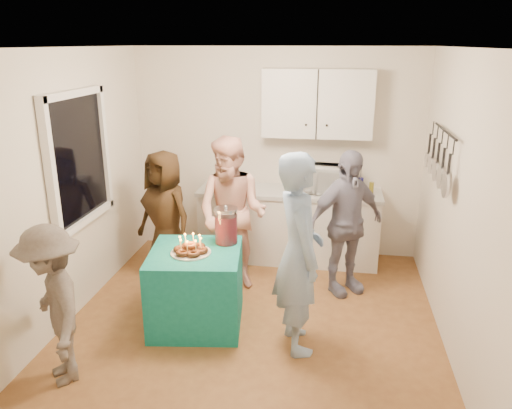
# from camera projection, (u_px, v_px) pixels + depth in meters

# --- Properties ---
(floor) EXTENTS (4.00, 4.00, 0.00)m
(floor) POSITION_uv_depth(u_px,v_px,m) (250.00, 328.00, 4.84)
(floor) COLOR brown
(floor) RESTS_ON ground
(ceiling) EXTENTS (4.00, 4.00, 0.00)m
(ceiling) POSITION_uv_depth(u_px,v_px,m) (249.00, 47.00, 4.03)
(ceiling) COLOR white
(ceiling) RESTS_ON floor
(back_wall) EXTENTS (3.60, 3.60, 0.00)m
(back_wall) POSITION_uv_depth(u_px,v_px,m) (276.00, 153.00, 6.31)
(back_wall) COLOR silver
(back_wall) RESTS_ON floor
(left_wall) EXTENTS (4.00, 4.00, 0.00)m
(left_wall) POSITION_uv_depth(u_px,v_px,m) (62.00, 191.00, 4.70)
(left_wall) COLOR silver
(left_wall) RESTS_ON floor
(right_wall) EXTENTS (4.00, 4.00, 0.00)m
(right_wall) POSITION_uv_depth(u_px,v_px,m) (462.00, 211.00, 4.16)
(right_wall) COLOR silver
(right_wall) RESTS_ON floor
(window_night) EXTENTS (0.04, 1.00, 1.20)m
(window_night) POSITION_uv_depth(u_px,v_px,m) (78.00, 159.00, 4.90)
(window_night) COLOR black
(window_night) RESTS_ON left_wall
(counter) EXTENTS (2.20, 0.58, 0.86)m
(counter) POSITION_uv_depth(u_px,v_px,m) (289.00, 227.00, 6.27)
(counter) COLOR white
(counter) RESTS_ON floor
(countertop) EXTENTS (2.24, 0.62, 0.05)m
(countertop) POSITION_uv_depth(u_px,v_px,m) (289.00, 192.00, 6.13)
(countertop) COLOR beige
(countertop) RESTS_ON counter
(upper_cabinet) EXTENTS (1.30, 0.30, 0.80)m
(upper_cabinet) POSITION_uv_depth(u_px,v_px,m) (318.00, 104.00, 5.89)
(upper_cabinet) COLOR white
(upper_cabinet) RESTS_ON back_wall
(pot_rack) EXTENTS (0.12, 1.00, 0.60)m
(pot_rack) POSITION_uv_depth(u_px,v_px,m) (440.00, 157.00, 4.74)
(pot_rack) COLOR black
(pot_rack) RESTS_ON right_wall
(microwave) EXTENTS (0.60, 0.43, 0.32)m
(microwave) POSITION_uv_depth(u_px,v_px,m) (329.00, 179.00, 6.00)
(microwave) COLOR white
(microwave) RESTS_ON countertop
(party_table) EXTENTS (0.96, 0.96, 0.76)m
(party_table) POSITION_uv_depth(u_px,v_px,m) (196.00, 288.00, 4.82)
(party_table) COLOR #127B6E
(party_table) RESTS_ON floor
(donut_cake) EXTENTS (0.38, 0.38, 0.18)m
(donut_cake) POSITION_uv_depth(u_px,v_px,m) (190.00, 244.00, 4.64)
(donut_cake) COLOR #381C0C
(donut_cake) RESTS_ON party_table
(punch_jar) EXTENTS (0.22, 0.22, 0.34)m
(punch_jar) POSITION_uv_depth(u_px,v_px,m) (226.00, 227.00, 4.86)
(punch_jar) COLOR #B80E25
(punch_jar) RESTS_ON party_table
(man_birthday) EXTENTS (0.62, 0.76, 1.80)m
(man_birthday) POSITION_uv_depth(u_px,v_px,m) (299.00, 254.00, 4.31)
(man_birthday) COLOR #8FADD0
(man_birthday) RESTS_ON floor
(woman_back_left) EXTENTS (0.88, 0.77, 1.51)m
(woman_back_left) POSITION_uv_depth(u_px,v_px,m) (165.00, 216.00, 5.68)
(woman_back_left) COLOR #4F3316
(woman_back_left) RESTS_ON floor
(woman_back_center) EXTENTS (0.96, 0.82, 1.70)m
(woman_back_center) POSITION_uv_depth(u_px,v_px,m) (232.00, 214.00, 5.47)
(woman_back_center) COLOR #E38676
(woman_back_center) RESTS_ON floor
(woman_back_right) EXTENTS (0.99, 0.85, 1.59)m
(woman_back_right) POSITION_uv_depth(u_px,v_px,m) (345.00, 223.00, 5.33)
(woman_back_right) COLOR #130F34
(woman_back_right) RESTS_ON floor
(child_near_left) EXTENTS (0.94, 0.98, 1.34)m
(child_near_left) POSITION_uv_depth(u_px,v_px,m) (54.00, 306.00, 3.92)
(child_near_left) COLOR #524942
(child_near_left) RESTS_ON floor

